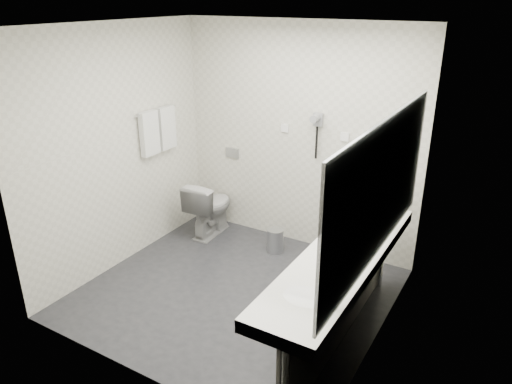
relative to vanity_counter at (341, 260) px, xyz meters
The scene contains 31 objects.
floor 1.39m from the vanity_counter, 169.92° to the left, with size 2.80×2.80×0.00m, color #27282D.
ceiling 2.05m from the vanity_counter, 169.92° to the left, with size 2.80×2.80×0.00m, color white.
wall_back 1.93m from the vanity_counter, 126.87° to the left, with size 2.80×2.80×0.00m, color silver.
wall_front 1.64m from the vanity_counter, 135.64° to the right, with size 2.80×2.80×0.00m, color silver.
wall_left 2.57m from the vanity_counter, behind, with size 2.60×2.60×0.00m, color silver.
wall_right 0.56m from the vanity_counter, 36.03° to the left, with size 2.60×2.60×0.00m, color silver.
vanity_counter is the anchor object (origin of this frame).
vanity_panel 0.43m from the vanity_counter, ahead, with size 0.03×2.15×0.75m, color gray.
vanity_post_far 1.12m from the vanity_counter, 86.97° to the left, with size 0.06×0.06×0.75m, color silver.
mirror 0.70m from the vanity_counter, ahead, with size 0.02×2.20×1.05m, color #B2BCC6.
basin_near 0.65m from the vanity_counter, 90.00° to the right, with size 0.40×0.31×0.05m, color white.
basin_far 0.65m from the vanity_counter, 90.00° to the left, with size 0.40×0.31×0.05m, color white.
faucet_near 0.69m from the vanity_counter, 73.30° to the right, with size 0.04×0.04×0.15m, color silver.
faucet_far 0.69m from the vanity_counter, 73.30° to the left, with size 0.04×0.04×0.15m, color silver.
soap_bottle_a 0.13m from the vanity_counter, 64.61° to the left, with size 0.05×0.05×0.11m, color white.
soap_bottle_b 0.18m from the vanity_counter, 104.76° to the left, with size 0.08×0.08×0.10m, color white.
soap_bottle_c 0.13m from the vanity_counter, 90.07° to the right, with size 0.05×0.05×0.13m, color white.
glass_left 0.26m from the vanity_counter, 68.36° to the left, with size 0.06×0.06×0.12m, color silver.
glass_right 0.40m from the vanity_counter, 77.75° to the left, with size 0.06×0.06×0.10m, color silver.
toilet 2.42m from the vanity_counter, 151.47° to the left, with size 0.38×0.68×0.69m, color white.
flush_plate 2.48m from the vanity_counter, 143.06° to the left, with size 0.18×0.02×0.12m, color #B2B5BA.
pedal_bin 1.76m from the vanity_counter, 136.34° to the left, with size 0.19×0.19×0.26m, color #B2B5BA.
bin_lid 1.71m from the vanity_counter, 136.34° to the left, with size 0.19×0.19×0.01m, color #B2B5BA.
towel_rail 2.69m from the vanity_counter, 163.14° to the left, with size 0.02×0.02×0.62m, color silver.
towel_near 2.59m from the vanity_counter, 166.10° to the left, with size 0.07×0.24×0.48m, color white.
towel_far 2.67m from the vanity_counter, 160.15° to the left, with size 0.07×0.24×0.48m, color white.
dryer_cradle 1.85m from the vanity_counter, 120.76° to the left, with size 0.10×0.04×0.14m, color gray.
dryer_barrel 1.81m from the vanity_counter, 122.01° to the left, with size 0.08×0.08×0.14m, color gray.
dryer_cord 1.76m from the vanity_counter, 121.02° to the left, with size 0.02×0.02×0.35m, color black.
switch_plate_a 2.04m from the vanity_counter, 130.59° to the left, with size 0.09×0.02×0.09m, color white.
switch_plate_b 1.69m from the vanity_counter, 111.13° to the left, with size 0.09×0.02×0.09m, color white.
Camera 1 is at (2.23, -3.37, 2.73)m, focal length 33.98 mm.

